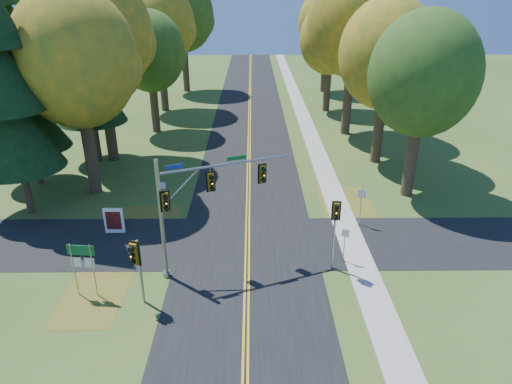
{
  "coord_description": "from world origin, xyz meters",
  "views": [
    {
      "loc": [
        0.31,
        -21.33,
        13.98
      ],
      "look_at": [
        0.51,
        2.19,
        3.2
      ],
      "focal_mm": 32.0,
      "sensor_mm": 36.0,
      "label": 1
    }
  ],
  "objects_px": {
    "traffic_mast": "(195,199)",
    "east_signal_pole": "(336,218)",
    "info_kiosk": "(114,221)",
    "route_sign_cluster": "(82,260)"
  },
  "relations": [
    {
      "from": "east_signal_pole",
      "to": "route_sign_cluster",
      "type": "height_order",
      "value": "east_signal_pole"
    },
    {
      "from": "east_signal_pole",
      "to": "info_kiosk",
      "type": "relative_size",
      "value": 2.49
    },
    {
      "from": "traffic_mast",
      "to": "east_signal_pole",
      "type": "xyz_separation_m",
      "value": [
        7.07,
        -0.12,
        -1.08
      ]
    },
    {
      "from": "east_signal_pole",
      "to": "route_sign_cluster",
      "type": "xyz_separation_m",
      "value": [
        -12.34,
        -2.03,
        -1.08
      ]
    },
    {
      "from": "route_sign_cluster",
      "to": "traffic_mast",
      "type": "bearing_deg",
      "value": 27.66
    },
    {
      "from": "east_signal_pole",
      "to": "info_kiosk",
      "type": "xyz_separation_m",
      "value": [
        -12.68,
        4.14,
        -2.29
      ]
    },
    {
      "from": "route_sign_cluster",
      "to": "info_kiosk",
      "type": "bearing_deg",
      "value": 98.6
    },
    {
      "from": "east_signal_pole",
      "to": "route_sign_cluster",
      "type": "relative_size",
      "value": 1.42
    },
    {
      "from": "traffic_mast",
      "to": "info_kiosk",
      "type": "bearing_deg",
      "value": 122.58
    },
    {
      "from": "east_signal_pole",
      "to": "info_kiosk",
      "type": "distance_m",
      "value": 13.53
    }
  ]
}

